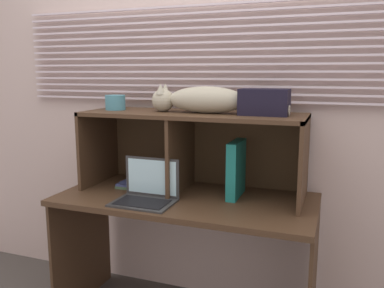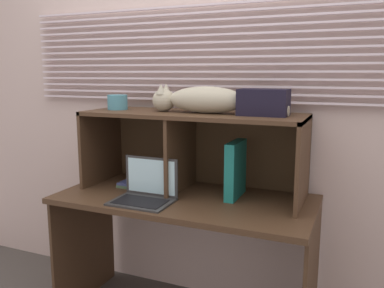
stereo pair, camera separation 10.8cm
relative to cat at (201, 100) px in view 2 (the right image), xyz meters
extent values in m
cube|color=beige|center=(-0.05, 0.26, -0.03)|extent=(4.40, 0.04, 2.50)
cube|color=silver|center=(-0.05, 0.21, -0.01)|extent=(2.47, 0.02, 0.01)
cube|color=silver|center=(-0.05, 0.21, 0.03)|extent=(2.47, 0.02, 0.01)
cube|color=silver|center=(-0.05, 0.21, 0.07)|extent=(2.47, 0.02, 0.01)
cube|color=silver|center=(-0.05, 0.21, 0.11)|extent=(2.47, 0.02, 0.01)
cube|color=silver|center=(-0.05, 0.21, 0.15)|extent=(2.47, 0.02, 0.01)
cube|color=silver|center=(-0.05, 0.21, 0.20)|extent=(2.47, 0.02, 0.01)
cube|color=silver|center=(-0.05, 0.21, 0.24)|extent=(2.47, 0.02, 0.01)
cube|color=silver|center=(-0.05, 0.21, 0.28)|extent=(2.47, 0.02, 0.01)
cube|color=silver|center=(-0.05, 0.21, 0.32)|extent=(2.47, 0.02, 0.01)
cube|color=silver|center=(-0.05, 0.21, 0.36)|extent=(2.47, 0.02, 0.01)
cube|color=silver|center=(-0.05, 0.21, 0.41)|extent=(2.47, 0.02, 0.01)
cube|color=silver|center=(-0.05, 0.21, 0.45)|extent=(2.47, 0.02, 0.01)
cube|color=silver|center=(-0.05, 0.21, 0.49)|extent=(2.47, 0.02, 0.01)
cube|color=silver|center=(-0.05, 0.21, 0.53)|extent=(2.47, 0.02, 0.01)
cube|color=#462F1E|center=(-0.05, -0.11, -0.54)|extent=(1.40, 0.66, 0.03)
cube|color=#462F1E|center=(-0.75, -0.11, -0.92)|extent=(0.02, 0.59, 0.73)
cube|color=#462F1E|center=(-0.05, 0.00, -0.08)|extent=(1.24, 0.43, 0.02)
cube|color=#462F1E|center=(-0.67, 0.00, -0.30)|extent=(0.02, 0.43, 0.45)
cube|color=#462F1E|center=(0.56, 0.00, -0.30)|extent=(0.02, 0.43, 0.45)
cube|color=#462F1E|center=(-0.12, 0.00, -0.31)|extent=(0.02, 0.41, 0.43)
cube|color=#49341F|center=(-0.05, 0.21, -0.30)|extent=(1.24, 0.01, 0.45)
ellipsoid|color=#B5AF94|center=(0.03, 0.00, 0.00)|extent=(0.44, 0.16, 0.15)
sphere|color=#B5AF94|center=(-0.23, 0.00, -0.01)|extent=(0.13, 0.13, 0.13)
cone|color=#B6B199|center=(-0.23, -0.03, 0.06)|extent=(0.06, 0.06, 0.06)
cone|color=#B3AF97|center=(-0.23, 0.03, 0.06)|extent=(0.06, 0.06, 0.06)
cylinder|color=#B5AF94|center=(0.34, 0.00, -0.04)|extent=(0.26, 0.05, 0.05)
cube|color=#313131|center=(-0.22, -0.29, -0.52)|extent=(0.31, 0.23, 0.01)
cube|color=#313131|center=(-0.22, -0.18, -0.41)|extent=(0.31, 0.01, 0.21)
cube|color=#B2E0EA|center=(-0.22, -0.18, -0.41)|extent=(0.28, 0.00, 0.19)
cube|color=black|center=(-0.22, -0.30, -0.51)|extent=(0.27, 0.16, 0.00)
cube|color=#1B796F|center=(0.20, 0.00, -0.37)|extent=(0.05, 0.24, 0.31)
cube|color=#446143|center=(-0.41, 0.00, -0.52)|extent=(0.18, 0.21, 0.02)
cube|color=#3E487D|center=(-0.40, 0.00, -0.50)|extent=(0.18, 0.21, 0.01)
cylinder|color=teal|center=(-0.54, 0.00, -0.03)|extent=(0.12, 0.12, 0.09)
cube|color=black|center=(0.34, 0.00, 0.00)|extent=(0.25, 0.15, 0.14)
camera|label=1|loc=(0.71, -2.08, 0.15)|focal=37.42mm
camera|label=2|loc=(0.81, -2.04, 0.15)|focal=37.42mm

